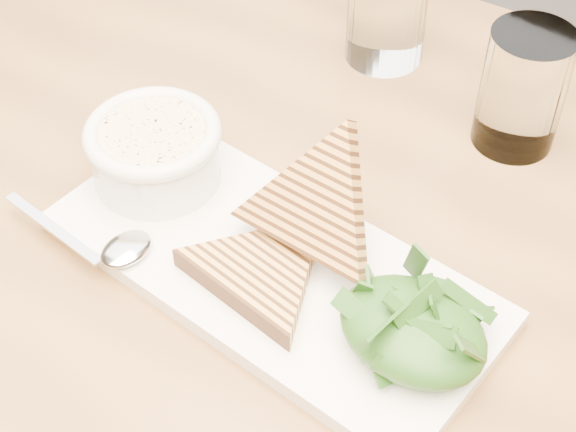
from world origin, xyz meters
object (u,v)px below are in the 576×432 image
Objects in this scene: glass_far at (523,90)px; platter at (272,268)px; glass_near at (388,5)px; table_top at (207,215)px; soup_bowl at (156,159)px.

platter is at bearing -104.13° from glass_far.
glass_near is at bearing 108.53° from platter.
platter is at bearing -16.31° from table_top.
table_top is 0.11m from platter.
glass_far reaches higher than soup_bowl.
platter is (0.10, -0.03, 0.03)m from table_top.
glass_near is (-0.10, 0.29, 0.05)m from platter.
glass_near is at bearing 90.12° from table_top.
platter is 0.14m from soup_bowl.
glass_near is (-0.00, 0.27, 0.08)m from table_top.
soup_bowl is at bearing -156.34° from table_top.
table_top is at bearing -89.88° from glass_near.
glass_far is at bearing 54.93° from table_top.
glass_near is at bearing 169.14° from glass_far.
glass_near is at bearing 82.45° from soup_bowl.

